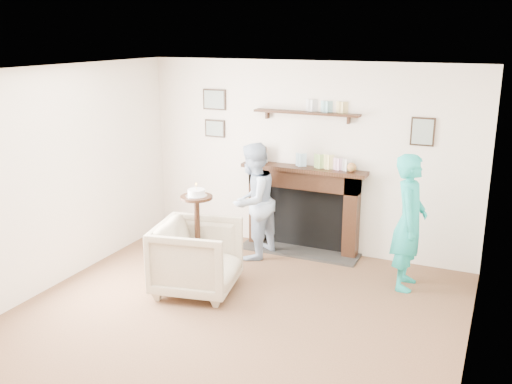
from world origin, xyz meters
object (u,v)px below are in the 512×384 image
at_px(woman, 404,286).
at_px(pedestal_table, 197,221).
at_px(man, 253,256).
at_px(armchair, 198,290).

height_order(woman, pedestal_table, pedestal_table).
xyz_separation_m(man, pedestal_table, (-0.28, -0.93, 0.73)).
xyz_separation_m(man, woman, (1.99, -0.11, 0.00)).
height_order(armchair, woman, woman).
distance_m(armchair, woman, 2.39).
distance_m(man, woman, 1.99).
relative_size(man, woman, 0.97).
bearing_deg(woman, man, 84.18).
bearing_deg(man, pedestal_table, -7.96).
bearing_deg(man, armchair, 1.88).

